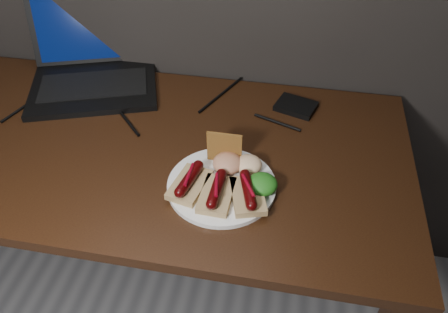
% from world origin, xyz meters
% --- Properties ---
extents(desk, '(1.40, 0.70, 0.75)m').
position_xyz_m(desk, '(0.00, 1.38, 0.66)').
color(desk, black).
rests_on(desk, ground).
extents(laptop, '(0.47, 0.47, 0.25)m').
position_xyz_m(laptop, '(-0.24, 1.65, 0.80)').
color(laptop, black).
rests_on(laptop, desk).
extents(hard_drive, '(0.13, 0.11, 0.02)m').
position_xyz_m(hard_drive, '(0.39, 1.61, 0.76)').
color(hard_drive, black).
rests_on(hard_drive, desk).
extents(desk_cables, '(0.82, 0.35, 0.01)m').
position_xyz_m(desk_cables, '(-0.00, 1.54, 0.75)').
color(desk_cables, black).
rests_on(desk_cables, desk).
extents(plate, '(0.27, 0.27, 0.01)m').
position_xyz_m(plate, '(0.24, 1.26, 0.76)').
color(plate, white).
rests_on(plate, desk).
extents(bread_sausage_left, '(0.09, 0.13, 0.04)m').
position_xyz_m(bread_sausage_left, '(0.17, 1.24, 0.78)').
color(bread_sausage_left, tan).
rests_on(bread_sausage_left, plate).
extents(bread_sausage_center, '(0.07, 0.12, 0.04)m').
position_xyz_m(bread_sausage_center, '(0.24, 1.22, 0.78)').
color(bread_sausage_center, tan).
rests_on(bread_sausage_center, plate).
extents(bread_sausage_right, '(0.10, 0.13, 0.04)m').
position_xyz_m(bread_sausage_right, '(0.31, 1.23, 0.78)').
color(bread_sausage_right, tan).
rests_on(bread_sausage_right, plate).
extents(crispbread, '(0.08, 0.01, 0.08)m').
position_xyz_m(crispbread, '(0.23, 1.34, 0.80)').
color(crispbread, '#A4722D').
rests_on(crispbread, plate).
extents(salad_greens, '(0.07, 0.07, 0.04)m').
position_xyz_m(salad_greens, '(0.34, 1.26, 0.78)').
color(salad_greens, '#195711').
rests_on(salad_greens, plate).
extents(salsa_mound, '(0.07, 0.07, 0.04)m').
position_xyz_m(salsa_mound, '(0.25, 1.31, 0.78)').
color(salsa_mound, '#A71F10').
rests_on(salsa_mound, plate).
extents(coleslaw_mound, '(0.06, 0.06, 0.04)m').
position_xyz_m(coleslaw_mound, '(0.30, 1.32, 0.78)').
color(coleslaw_mound, beige).
rests_on(coleslaw_mound, plate).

